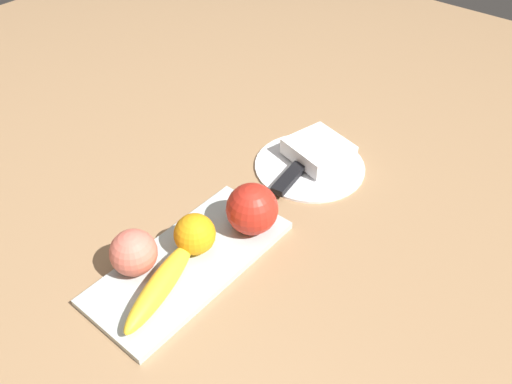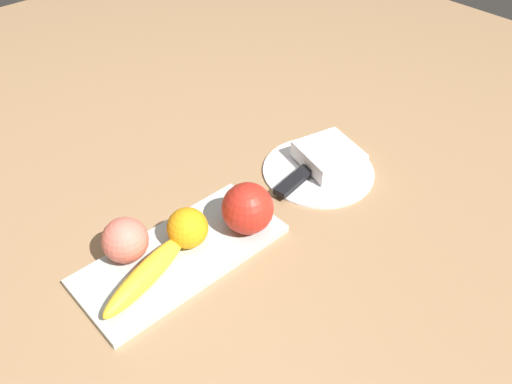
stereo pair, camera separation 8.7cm
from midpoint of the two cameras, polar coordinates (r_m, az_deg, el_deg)
name	(u,v)px [view 2 (the right image)]	position (r m, az deg, el deg)	size (l,w,h in m)	color
ground_plane	(208,258)	(0.82, -2.18, -7.35)	(2.40, 2.40, 0.00)	#99744F
fruit_tray	(181,254)	(0.82, -5.13, -6.93)	(0.33, 0.15, 0.01)	#B3BEBA
apple	(248,209)	(0.82, 2.18, -1.98)	(0.08, 0.08, 0.08)	red
banana	(147,274)	(0.77, -8.66, -8.97)	(0.18, 0.03, 0.03)	yellow
orange_near_apple	(188,228)	(0.80, -4.41, -4.07)	(0.06, 0.06, 0.06)	orange
peach	(125,240)	(0.79, -11.04, -5.31)	(0.07, 0.07, 0.07)	#E06C59
dinner_plate	(318,170)	(0.98, 9.31, 2.31)	(0.21, 0.21, 0.01)	white
folded_napkin	(329,155)	(0.99, 10.41, 3.86)	(0.10, 0.11, 0.03)	white
knife	(299,177)	(0.94, 7.30, 1.46)	(0.18, 0.05, 0.01)	silver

